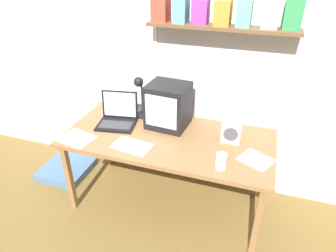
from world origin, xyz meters
TOP-DOWN VIEW (x-y plane):
  - ground_plane at (0.00, 0.00)m, footprint 12.00×12.00m
  - back_wall at (0.01, 0.47)m, footprint 5.60×0.24m
  - corner_desk at (0.00, 0.00)m, footprint 1.69×0.79m
  - crt_monitor at (-0.06, 0.18)m, footprint 0.35×0.32m
  - laptop at (-0.49, 0.09)m, footprint 0.36×0.33m
  - desk_lamp at (-0.34, 0.24)m, footprint 0.14×0.16m
  - juice_glass at (0.48, -0.27)m, footprint 0.08×0.08m
  - space_heater at (0.49, 0.11)m, footprint 0.15×0.14m
  - printed_handout at (-0.22, -0.22)m, footprint 0.32×0.22m
  - loose_paper_near_monitor at (0.70, -0.10)m, footprint 0.28×0.27m
  - loose_paper_near_laptop at (-0.69, -0.26)m, footprint 0.31×0.27m
  - floor_cushion at (-1.15, 0.06)m, footprint 0.47×0.47m

SIDE VIEW (x-z plane):
  - ground_plane at x=0.00m, z-range 0.00..0.00m
  - floor_cushion at x=-1.15m, z-range 0.00..0.08m
  - corner_desk at x=0.00m, z-range 0.30..1.01m
  - printed_handout at x=-0.22m, z-range 0.71..0.72m
  - loose_paper_near_monitor at x=0.70m, z-range 0.71..0.72m
  - loose_paper_near_laptop at x=-0.69m, z-range 0.71..0.72m
  - juice_glass at x=0.48m, z-range 0.71..0.82m
  - laptop at x=-0.49m, z-range 0.65..0.91m
  - space_heater at x=0.49m, z-range 0.71..0.91m
  - crt_monitor at x=-0.06m, z-range 0.71..1.09m
  - desk_lamp at x=-0.34m, z-range 0.75..1.15m
  - back_wall at x=0.01m, z-range 0.01..2.61m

